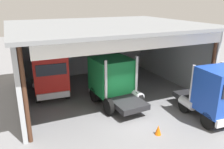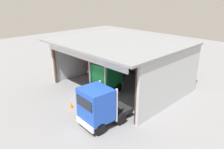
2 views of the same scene
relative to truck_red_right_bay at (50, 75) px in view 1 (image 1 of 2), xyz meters
The scene contains 8 objects.
ground_plane 7.25m from the truck_red_right_bay, 53.79° to the right, with size 80.00×80.00×0.00m, color slate.
workshop_shed 4.63m from the truck_red_right_bay, ahead, with size 13.61×11.46×5.48m.
truck_red_right_bay is the anchor object (origin of this frame).
truck_green_center_bay 4.87m from the truck_red_right_bay, 36.74° to the right, with size 2.94×4.90×3.56m.
truck_blue_center_right_bay 11.47m from the truck_red_right_bay, 42.69° to the right, with size 2.64×4.67×3.38m.
oil_drum 10.27m from the truck_red_right_bay, 21.64° to the left, with size 0.58×0.58×0.90m, color gold.
tool_cart 8.19m from the truck_red_right_bay, 26.69° to the left, with size 0.90×0.60×1.00m, color #1E59A5.
traffic_cone 9.03m from the truck_red_right_bay, 60.53° to the right, with size 0.36×0.36×0.56m, color orange.
Camera 1 is at (-6.64, -11.06, 7.10)m, focal length 36.71 mm.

